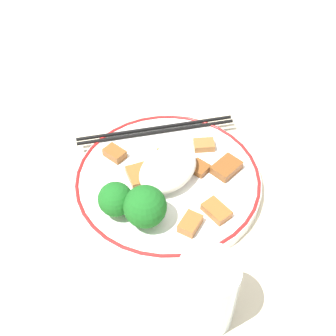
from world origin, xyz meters
The scene contains 15 objects.
ground_plane centered at (0.00, 0.00, 0.00)m, with size 3.00×3.00×0.00m, color beige.
plate centered at (0.00, 0.00, 0.01)m, with size 0.26×0.26×0.02m.
rice_mound centered at (0.00, 0.00, 0.04)m, with size 0.09×0.07×0.04m.
broccoli_back_left centered at (0.09, -0.02, 0.04)m, with size 0.04×0.04×0.05m.
broccoli_back_center centered at (0.08, 0.02, 0.05)m, with size 0.05×0.05×0.06m.
meat_near_front centered at (-0.02, -0.02, 0.02)m, with size 0.04×0.04×0.01m.
meat_near_left centered at (0.01, 0.09, 0.02)m, with size 0.03×0.04×0.01m.
meat_near_right centered at (0.02, -0.03, 0.02)m, with size 0.04×0.05×0.01m.
meat_near_back centered at (-0.08, 0.01, 0.02)m, with size 0.04×0.04×0.01m.
meat_on_rice_edge centered at (-0.04, 0.03, 0.02)m, with size 0.02×0.03×0.01m.
meat_mid_left centered at (0.01, -0.09, 0.02)m, with size 0.02×0.03×0.01m.
meat_mid_right centered at (0.05, 0.07, 0.02)m, with size 0.03×0.03×0.01m.
meat_far_scatter centered at (-0.06, 0.06, 0.02)m, with size 0.04×0.03×0.01m.
chopsticks centered at (-0.06, -0.07, 0.02)m, with size 0.19×0.17×0.01m.
drinking_glass centered at (0.12, 0.15, 0.05)m, with size 0.06×0.06×0.10m.
Camera 1 is at (0.34, 0.26, 0.51)m, focal length 50.00 mm.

